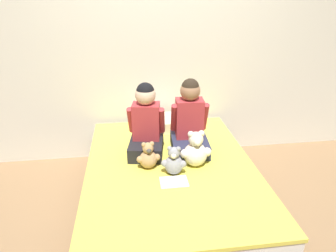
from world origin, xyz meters
TOP-DOWN VIEW (x-y plane):
  - ground_plane at (0.00, 0.00)m, footprint 14.00×14.00m
  - wall_behind_bed at (0.00, 1.03)m, footprint 8.00×0.06m
  - bed at (0.00, 0.00)m, footprint 1.40×1.86m
  - child_on_left at (-0.18, 0.25)m, footprint 0.35×0.42m
  - child_on_right at (0.20, 0.25)m, footprint 0.34×0.42m
  - teddy_bear_held_by_left_child at (-0.19, -0.02)m, footprint 0.19×0.15m
  - teddy_bear_held_by_right_child at (0.20, -0.03)m, footprint 0.26×0.20m
  - teddy_bear_between_children at (0.01, -0.13)m, footprint 0.20×0.15m
  - pillow_at_headboard at (0.00, 0.73)m, footprint 0.45×0.33m
  - sign_card at (-0.01, -0.25)m, footprint 0.21×0.15m

SIDE VIEW (x-z plane):
  - ground_plane at x=0.00m, z-range 0.00..0.00m
  - bed at x=0.00m, z-range 0.00..0.44m
  - sign_card at x=-0.01m, z-range 0.45..0.45m
  - pillow_at_headboard at x=0.00m, z-range 0.45..0.56m
  - teddy_bear_held_by_left_child at x=-0.19m, z-range 0.43..0.66m
  - teddy_bear_between_children at x=0.01m, z-range 0.43..0.67m
  - teddy_bear_held_by_right_child at x=0.20m, z-range 0.42..0.73m
  - child_on_right at x=0.20m, z-range 0.38..1.04m
  - child_on_left at x=-0.18m, z-range 0.39..1.03m
  - wall_behind_bed at x=0.00m, z-range 0.00..2.50m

